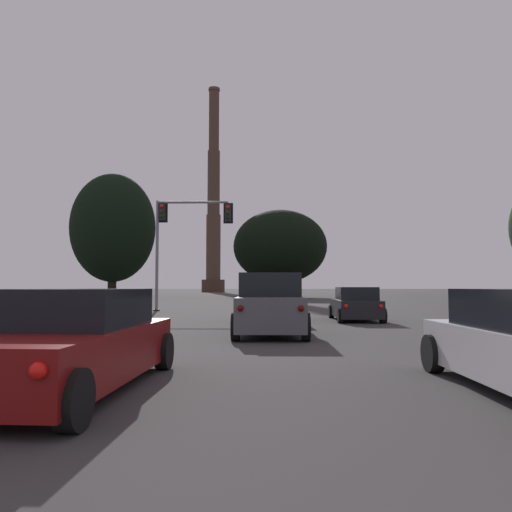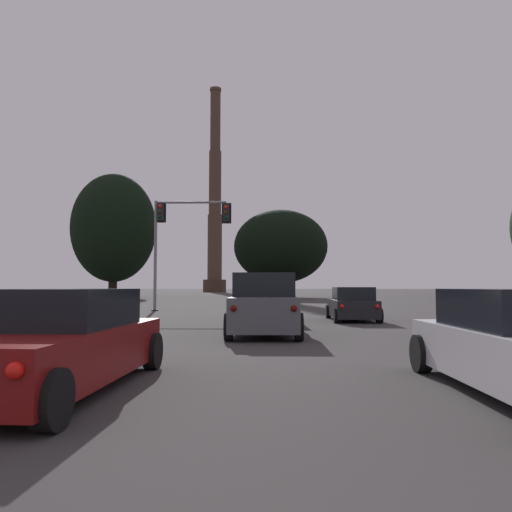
# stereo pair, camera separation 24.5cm
# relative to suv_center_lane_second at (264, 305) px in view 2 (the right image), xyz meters

# --- Properties ---
(suv_center_lane_second) EXTENTS (2.11, 4.91, 1.86)m
(suv_center_lane_second) POSITION_rel_suv_center_lane_second_xyz_m (0.00, 0.00, 0.00)
(suv_center_lane_second) COLOR #4C4F54
(suv_center_lane_second) RESTS_ON ground_plane
(suv_center_lane_front) EXTENTS (2.24, 4.96, 1.86)m
(suv_center_lane_front) POSITION_rel_suv_center_lane_second_xyz_m (0.02, 6.07, 0.00)
(suv_center_lane_front) COLOR silver
(suv_center_lane_front) RESTS_ON ground_plane
(sedan_left_lane_third) EXTENTS (2.13, 4.76, 1.43)m
(sedan_left_lane_third) POSITION_rel_suv_center_lane_second_xyz_m (-2.86, -8.35, -0.23)
(sedan_left_lane_third) COLOR maroon
(sedan_left_lane_third) RESTS_ON ground_plane
(hatchback_right_lane_front) EXTENTS (1.96, 4.13, 1.44)m
(hatchback_right_lane_front) POSITION_rel_suv_center_lane_second_xyz_m (3.71, 6.16, -0.23)
(hatchback_right_lane_front) COLOR black
(hatchback_right_lane_front) RESTS_ON ground_plane
(traffic_light_overhead_left) EXTENTS (4.74, 0.50, 6.62)m
(traffic_light_overhead_left) POSITION_rel_suv_center_lane_second_xyz_m (-5.21, 14.24, 4.12)
(traffic_light_overhead_left) COLOR slate
(traffic_light_overhead_left) RESTS_ON ground_plane
(smokestack) EXTENTS (5.92, 5.92, 53.48)m
(smokestack) POSITION_rel_suv_center_lane_second_xyz_m (-13.78, 112.37, 20.06)
(smokestack) COLOR #3C2B22
(smokestack) RESTS_ON ground_plane
(treeline_far_left) EXTENTS (11.31, 10.18, 16.66)m
(treeline_far_left) POSITION_rel_suv_center_lane_second_xyz_m (-20.73, 50.82, 8.44)
(treeline_far_left) COLOR black
(treeline_far_left) RESTS_ON ground_plane
(treeline_center_left) EXTENTS (12.60, 11.34, 11.79)m
(treeline_center_left) POSITION_rel_suv_center_lane_second_xyz_m (1.74, 51.63, 5.94)
(treeline_center_left) COLOR black
(treeline_center_left) RESTS_ON ground_plane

